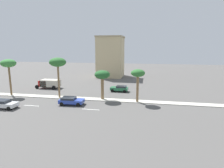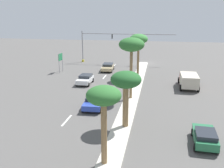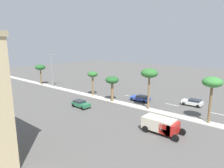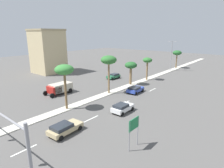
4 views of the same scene
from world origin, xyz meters
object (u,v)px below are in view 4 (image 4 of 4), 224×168
at_px(commercial_building, 48,51).
at_px(street_lamp_trailing, 171,53).
at_px(palm_tree_inboard, 131,66).
at_px(sedan_tan_left, 65,128).
at_px(sedan_blue_far, 135,89).
at_px(palm_tree_front, 177,53).
at_px(sedan_green_inboard, 114,76).
at_px(palm_tree_near, 64,71).
at_px(palm_tree_center, 109,61).
at_px(box_truck, 59,88).
at_px(directional_road_sign, 134,127).
at_px(sedan_white_center, 122,108).
at_px(palm_tree_outboard, 147,61).

xyz_separation_m(commercial_building, street_lamp_trailing, (27.95, 26.46, -0.91)).
xyz_separation_m(commercial_building, palm_tree_inboard, (27.67, 3.97, -2.08)).
distance_m(sedan_tan_left, sedan_blue_far, 19.49).
distance_m(palm_tree_front, sedan_green_inboard, 27.20).
xyz_separation_m(palm_tree_near, sedan_blue_far, (3.74, 14.45, -5.60)).
height_order(palm_tree_center, palm_tree_inboard, palm_tree_center).
height_order(sedan_blue_far, box_truck, box_truck).
relative_size(street_lamp_trailing, box_truck, 1.70).
distance_m(directional_road_sign, sedan_blue_far, 19.63).
bearing_deg(commercial_building, box_truck, -28.13).
distance_m(palm_tree_near, sedan_tan_left, 9.58).
bearing_deg(palm_tree_inboard, street_lamp_trailing, 89.29).
xyz_separation_m(palm_tree_near, sedan_white_center, (7.62, 4.78, -5.57)).
bearing_deg(street_lamp_trailing, box_truck, -101.41).
xyz_separation_m(commercial_building, sedan_blue_far, (31.86, -0.51, -5.83)).
distance_m(palm_tree_front, street_lamp_trailing, 5.65).
distance_m(directional_road_sign, palm_tree_inboard, 25.67).
height_order(palm_tree_front, box_truck, palm_tree_front).
distance_m(sedan_white_center, sedan_tan_left, 9.82).
xyz_separation_m(palm_tree_center, street_lamp_trailing, (-0.17, 30.92, -1.06)).
xyz_separation_m(palm_tree_inboard, palm_tree_front, (-0.01, 28.11, 0.74)).
bearing_deg(sedan_white_center, palm_tree_near, -147.90).
bearing_deg(sedan_blue_far, sedan_tan_left, -83.28).
relative_size(commercial_building, palm_tree_front, 2.16).
xyz_separation_m(directional_road_sign, palm_tree_near, (-14.17, 2.09, 3.81)).
relative_size(sedan_green_inboard, sedan_white_center, 1.01).
bearing_deg(sedan_green_inboard, sedan_blue_far, -30.98).
relative_size(palm_tree_center, sedan_blue_far, 1.82).
relative_size(palm_tree_front, street_lamp_trailing, 0.65).
relative_size(directional_road_sign, palm_tree_front, 0.57).
xyz_separation_m(palm_tree_inboard, sedan_tan_left, (6.47, -23.83, -3.75)).
height_order(palm_tree_inboard, sedan_white_center, palm_tree_inboard).
distance_m(commercial_building, sedan_blue_far, 32.39).
bearing_deg(street_lamp_trailing, directional_road_sign, -71.76).
bearing_deg(sedan_tan_left, palm_tree_near, 140.85).
distance_m(commercial_building, palm_tree_near, 31.84).
height_order(sedan_white_center, sedan_blue_far, sedan_white_center).
relative_size(street_lamp_trailing, sedan_green_inboard, 2.41).
xyz_separation_m(palm_tree_outboard, box_truck, (-7.93, -21.37, -3.76)).
distance_m(palm_tree_near, sedan_white_center, 10.58).
bearing_deg(palm_tree_center, sedan_green_inboard, 124.71).
distance_m(commercial_building, palm_tree_center, 28.46).
xyz_separation_m(palm_tree_center, palm_tree_inboard, (-0.44, 8.43, -2.23)).
bearing_deg(palm_tree_inboard, commercial_building, -171.83).
bearing_deg(palm_tree_inboard, palm_tree_front, 90.01).
height_order(commercial_building, palm_tree_front, commercial_building).
bearing_deg(sedan_tan_left, palm_tree_front, 97.11).
xyz_separation_m(palm_tree_center, palm_tree_outboard, (0.23, 14.92, -1.74)).
bearing_deg(palm_tree_near, street_lamp_trailing, 90.23).
distance_m(palm_tree_outboard, sedan_tan_left, 31.16).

